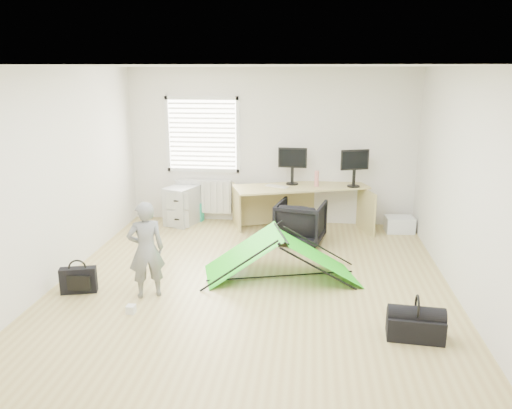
# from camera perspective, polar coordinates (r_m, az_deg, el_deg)

# --- Properties ---
(ground) EXTENTS (5.50, 5.50, 0.00)m
(ground) POSITION_cam_1_polar(r_m,az_deg,el_deg) (6.48, -0.40, -9.06)
(ground) COLOR tan
(ground) RESTS_ON ground
(back_wall) EXTENTS (5.00, 0.02, 2.70)m
(back_wall) POSITION_cam_1_polar(r_m,az_deg,el_deg) (8.74, 1.72, 6.60)
(back_wall) COLOR silver
(back_wall) RESTS_ON ground
(window) EXTENTS (1.20, 0.06, 1.20)m
(window) POSITION_cam_1_polar(r_m,az_deg,el_deg) (8.85, -6.13, 7.93)
(window) COLOR silver
(window) RESTS_ON back_wall
(radiator) EXTENTS (1.00, 0.12, 0.60)m
(radiator) POSITION_cam_1_polar(r_m,az_deg,el_deg) (9.02, -5.99, 0.96)
(radiator) COLOR silver
(radiator) RESTS_ON back_wall
(desk) EXTENTS (2.34, 1.39, 0.76)m
(desk) POSITION_cam_1_polar(r_m,az_deg,el_deg) (8.52, 5.09, -0.36)
(desk) COLOR tan
(desk) RESTS_ON ground
(filing_cabinet) EXTENTS (0.61, 0.70, 0.68)m
(filing_cabinet) POSITION_cam_1_polar(r_m,az_deg,el_deg) (8.88, -8.44, -0.10)
(filing_cabinet) COLOR #AFB2B5
(filing_cabinet) RESTS_ON ground
(monitor_left) EXTENTS (0.49, 0.14, 0.46)m
(monitor_left) POSITION_cam_1_polar(r_m,az_deg,el_deg) (8.49, 4.18, 3.84)
(monitor_left) COLOR black
(monitor_left) RESTS_ON desk
(monitor_right) EXTENTS (0.49, 0.26, 0.46)m
(monitor_right) POSITION_cam_1_polar(r_m,az_deg,el_deg) (8.45, 11.14, 3.53)
(monitor_right) COLOR black
(monitor_right) RESTS_ON desk
(keyboard) EXTENTS (0.41, 0.28, 0.02)m
(keyboard) POSITION_cam_1_polar(r_m,az_deg,el_deg) (8.33, 2.43, 2.08)
(keyboard) COLOR beige
(keyboard) RESTS_ON desk
(thermos) EXTENTS (0.08, 0.08, 0.26)m
(thermos) POSITION_cam_1_polar(r_m,az_deg,el_deg) (8.40, 6.95, 2.95)
(thermos) COLOR #D37A76
(thermos) RESTS_ON desk
(office_chair) EXTENTS (0.85, 0.87, 0.67)m
(office_chair) POSITION_cam_1_polar(r_m,az_deg,el_deg) (7.88, 5.11, -2.02)
(office_chair) COLOR black
(office_chair) RESTS_ON ground
(person) EXTENTS (0.51, 0.45, 1.19)m
(person) POSITION_cam_1_polar(r_m,az_deg,el_deg) (6.08, -12.45, -5.08)
(person) COLOR slate
(person) RESTS_ON ground
(kite) EXTENTS (2.13, 1.36, 0.61)m
(kite) POSITION_cam_1_polar(r_m,az_deg,el_deg) (6.58, 2.86, -5.82)
(kite) COLOR #1DD614
(kite) RESTS_ON ground
(storage_crate) EXTENTS (0.49, 0.36, 0.26)m
(storage_crate) POSITION_cam_1_polar(r_m,az_deg,el_deg) (8.75, 16.08, -2.20)
(storage_crate) COLOR silver
(storage_crate) RESTS_ON ground
(tote_bag) EXTENTS (0.31, 0.19, 0.34)m
(tote_bag) POSITION_cam_1_polar(r_m,az_deg,el_deg) (9.10, -6.93, -0.79)
(tote_bag) COLOR #23A880
(tote_bag) RESTS_ON ground
(laptop_bag) EXTENTS (0.45, 0.24, 0.32)m
(laptop_bag) POSITION_cam_1_polar(r_m,az_deg,el_deg) (6.56, -19.62, -8.15)
(laptop_bag) COLOR black
(laptop_bag) RESTS_ON ground
(white_box) EXTENTS (0.09, 0.09, 0.09)m
(white_box) POSITION_cam_1_polar(r_m,az_deg,el_deg) (5.92, -14.10, -11.53)
(white_box) COLOR silver
(white_box) RESTS_ON ground
(duffel_bag) EXTENTS (0.59, 0.33, 0.25)m
(duffel_bag) POSITION_cam_1_polar(r_m,az_deg,el_deg) (5.49, 17.74, -13.18)
(duffel_bag) COLOR black
(duffel_bag) RESTS_ON ground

